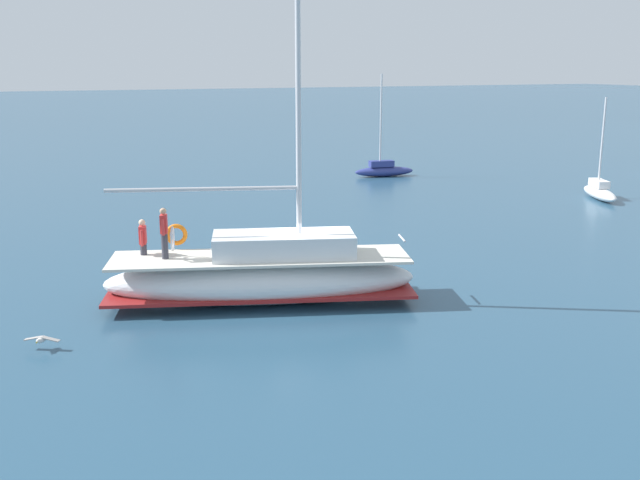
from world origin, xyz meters
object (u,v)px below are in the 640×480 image
moored_sloop_far (600,191)px  moored_sloop_near (384,169)px  main_sailboat (263,274)px  seagull (42,339)px

moored_sloop_far → moored_sloop_near: bearing=-150.2°
main_sailboat → moored_sloop_near: size_ratio=1.81×
moored_sloop_near → seagull: (22.93, -22.48, -0.18)m
moored_sloop_near → seagull: 32.11m
moored_sloop_far → seagull: size_ratio=6.19×
seagull → moored_sloop_near: bearing=135.6°
main_sailboat → seagull: bearing=-77.9°
main_sailboat → seagull: (1.41, -6.57, -0.61)m
main_sailboat → moored_sloop_near: 26.76m
seagull → moored_sloop_far: bearing=110.2°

